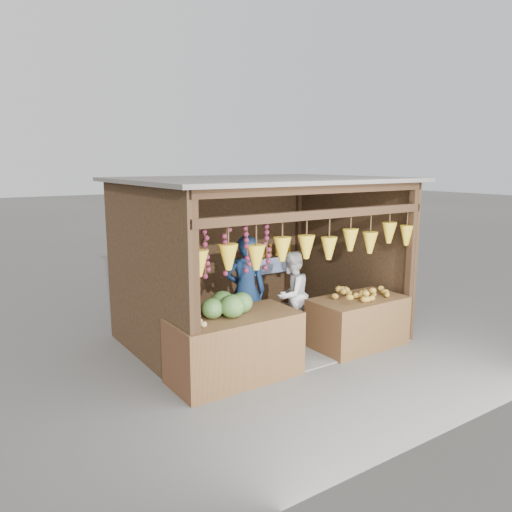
{
  "coord_description": "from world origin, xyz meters",
  "views": [
    {
      "loc": [
        -4.51,
        -6.56,
        2.89
      ],
      "look_at": [
        -0.16,
        -0.1,
        1.43
      ],
      "focal_mm": 35.0,
      "sensor_mm": 36.0,
      "label": 1
    }
  ],
  "objects": [
    {
      "name": "woman_standing",
      "position": [
        0.46,
        -0.25,
        0.73
      ],
      "size": [
        0.85,
        0.76,
        1.46
      ],
      "primitive_type": "imported",
      "rotation": [
        0.0,
        0.0,
        3.48
      ],
      "color": "white",
      "rests_on": "ground"
    },
    {
      "name": "counter_left",
      "position": [
        -1.18,
        -1.12,
        0.44
      ],
      "size": [
        1.75,
        0.85,
        0.89
      ],
      "primitive_type": "cube",
      "color": "#502D1A",
      "rests_on": "ground"
    },
    {
      "name": "stall_structure",
      "position": [
        -0.03,
        -0.04,
        1.67
      ],
      "size": [
        4.3,
        3.3,
        2.66
      ],
      "color": "slate",
      "rests_on": "ground"
    },
    {
      "name": "stool",
      "position": [
        -1.57,
        0.14,
        0.14
      ],
      "size": [
        0.3,
        0.3,
        0.28
      ],
      "primitive_type": "cube",
      "color": "black",
      "rests_on": "ground"
    },
    {
      "name": "man_standing",
      "position": [
        -0.39,
        -0.15,
        0.9
      ],
      "size": [
        0.77,
        0.66,
        1.79
      ],
      "primitive_type": "imported",
      "rotation": [
        0.0,
        0.0,
        2.72
      ],
      "color": "#142A4E",
      "rests_on": "ground"
    },
    {
      "name": "vendor_seated",
      "position": [
        -1.57,
        0.14,
        0.85
      ],
      "size": [
        0.66,
        0.6,
        1.13
      ],
      "primitive_type": "imported",
      "rotation": [
        0.0,
        0.0,
        2.57
      ],
      "color": "brown",
      "rests_on": "stool"
    },
    {
      "name": "counter_right",
      "position": [
        1.1,
        -1.14,
        0.39
      ],
      "size": [
        1.51,
        0.85,
        0.78
      ],
      "primitive_type": "cube",
      "color": "#53341B",
      "rests_on": "ground"
    },
    {
      "name": "tanfruit_pile",
      "position": [
        -1.81,
        -1.2,
        0.95
      ],
      "size": [
        0.34,
        0.4,
        0.13
      ],
      "primitive_type": null,
      "color": "tan",
      "rests_on": "counter_left"
    },
    {
      "name": "back_shelf",
      "position": [
        1.05,
        1.28,
        0.87
      ],
      "size": [
        1.25,
        0.32,
        1.32
      ],
      "color": "#382314",
      "rests_on": "ground"
    },
    {
      "name": "mango_pile",
      "position": [
        1.16,
        -1.16,
        0.89
      ],
      "size": [
        1.4,
        0.64,
        0.22
      ],
      "primitive_type": null,
      "color": "#C7581A",
      "rests_on": "counter_right"
    },
    {
      "name": "ground",
      "position": [
        0.0,
        0.0,
        0.0
      ],
      "size": [
        80.0,
        80.0,
        0.0
      ],
      "primitive_type": "plane",
      "color": "#514F49",
      "rests_on": "ground"
    },
    {
      "name": "melon_pile",
      "position": [
        -1.26,
        -1.05,
        1.05
      ],
      "size": [
        1.0,
        0.5,
        0.32
      ],
      "primitive_type": null,
      "color": "#1C4813",
      "rests_on": "counter_left"
    }
  ]
}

